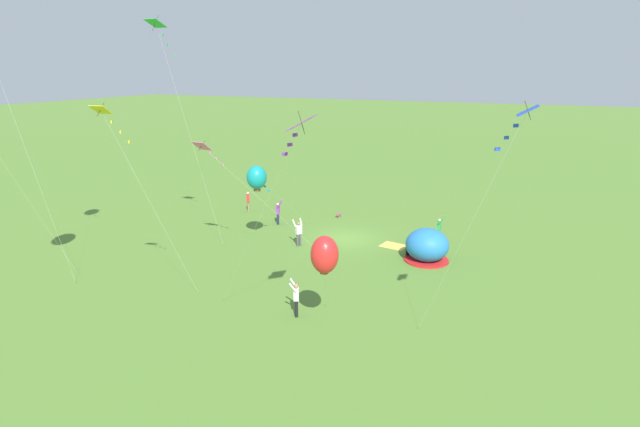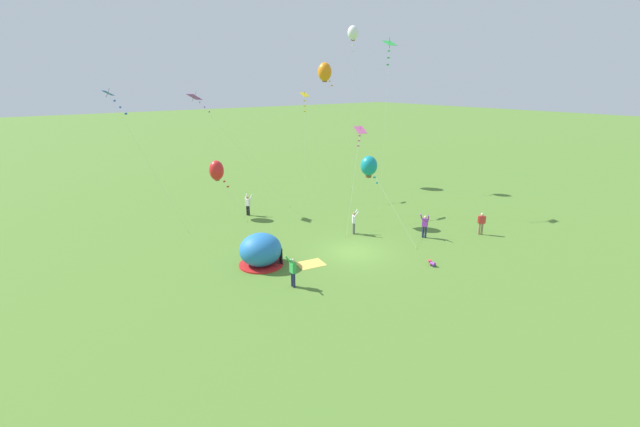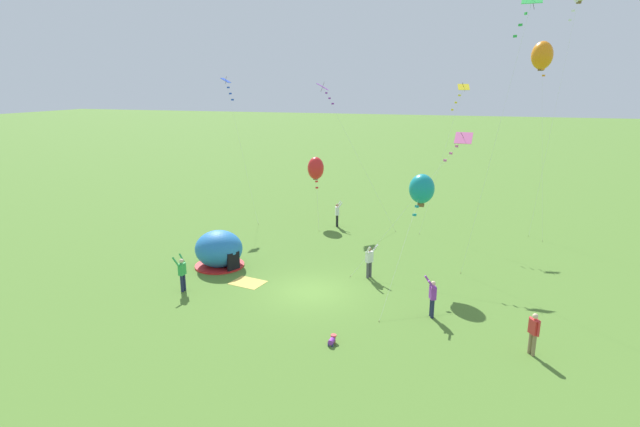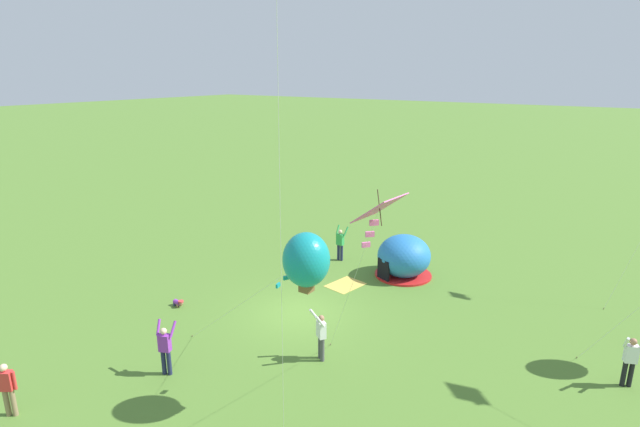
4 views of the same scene
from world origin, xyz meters
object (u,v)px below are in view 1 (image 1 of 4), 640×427
at_px(person_near_tent, 299,232).
at_px(kite_pink, 206,150).
at_px(kite_yellow, 108,119).
at_px(kite_teal, 257,177).
at_px(kite_red, 325,255).
at_px(popup_tent, 427,246).
at_px(person_watching_sky, 439,229).
at_px(person_strolling, 248,201).
at_px(person_arms_raised, 296,297).
at_px(kite_purple, 298,130).
at_px(toddler_crawling, 338,215).
at_px(kite_green, 159,31).
at_px(person_center_field, 278,212).
at_px(kite_blue, 519,124).

relative_size(person_near_tent, kite_pink, 0.25).
distance_m(kite_yellow, kite_teal, 11.70).
distance_m(kite_pink, kite_red, 12.54).
xyz_separation_m(popup_tent, kite_red, (2.22, 11.22, 3.02)).
relative_size(popup_tent, person_watching_sky, 1.49).
bearing_deg(person_near_tent, kite_yellow, 72.34).
relative_size(person_strolling, person_arms_raised, 0.91).
height_order(person_strolling, kite_purple, kite_purple).
distance_m(person_strolling, kite_purple, 25.22).
bearing_deg(kite_teal, toddler_crawling, -105.60).
relative_size(popup_tent, kite_purple, 0.27).
bearing_deg(kite_pink, person_arms_raised, 149.90).
distance_m(person_strolling, kite_green, 16.28).
height_order(toddler_crawling, kite_teal, kite_teal).
distance_m(person_center_field, kite_teal, 6.38).
height_order(popup_tent, kite_blue, kite_blue).
bearing_deg(kite_red, popup_tent, -101.18).
bearing_deg(person_center_field, kite_green, 66.50).
bearing_deg(person_watching_sky, person_strolling, -4.71).
bearing_deg(kite_yellow, kite_teal, -97.00).
bearing_deg(person_watching_sky, kite_pink, 34.50).
relative_size(person_strolling, kite_green, 0.12).
distance_m(kite_green, kite_yellow, 9.47).
relative_size(person_watching_sky, person_center_field, 1.00).
bearing_deg(popup_tent, toddler_crawling, -37.49).
height_order(popup_tent, toddler_crawling, popup_tent).
bearing_deg(popup_tent, person_center_field, -13.65).
xyz_separation_m(person_watching_sky, kite_pink, (12.75, 8.76, 5.99)).
height_order(kite_pink, kite_purple, kite_purple).
height_order(toddler_crawling, kite_yellow, kite_yellow).
bearing_deg(person_arms_raised, kite_red, 147.35).
bearing_deg(popup_tent, person_arms_raised, 66.57).
relative_size(popup_tent, toddler_crawling, 5.12).
height_order(person_center_field, kite_yellow, kite_yellow).
bearing_deg(kite_teal, kite_blue, 149.11).
bearing_deg(kite_pink, person_strolling, -70.91).
bearing_deg(kite_blue, person_watching_sky, -72.05).
height_order(person_watching_sky, kite_pink, kite_pink).
xyz_separation_m(person_center_field, person_arms_raised, (-7.92, 12.86, 0.00)).
height_order(toddler_crawling, person_strolling, person_strolling).
bearing_deg(person_strolling, person_watching_sky, 175.29).
xyz_separation_m(kite_blue, kite_yellow, (17.33, 1.05, -0.43)).
height_order(person_strolling, kite_yellow, kite_yellow).
distance_m(person_center_field, kite_blue, 24.25).
height_order(popup_tent, kite_pink, kite_pink).
height_order(person_watching_sky, kite_teal, kite_teal).
relative_size(person_watching_sky, kite_pink, 0.25).
bearing_deg(kite_blue, kite_yellow, 3.47).
height_order(popup_tent, person_strolling, popup_tent).
relative_size(toddler_crawling, kite_blue, 0.05).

